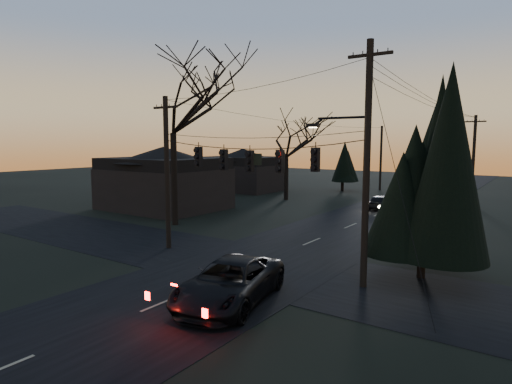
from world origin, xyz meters
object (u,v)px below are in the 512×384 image
Objects in this scene: evergreen_right at (426,173)px; suv_near at (230,282)px; utility_pole_far_l at (380,190)px; utility_pole_left at (169,248)px; bare_tree_left at (172,95)px; utility_pole_far_r at (471,205)px; sedan_oncoming_a at (380,202)px; utility_pole_right at (363,287)px.

evergreen_right is 9.64m from suv_near.
utility_pole_far_l is 41.40m from suv_near.
bare_tree_left is at bearing 132.50° from utility_pole_left.
utility_pole_left is at bearing -90.00° from utility_pole_far_l.
utility_pole_far_r is 9.62m from sedan_oncoming_a.
utility_pole_right is 28.00m from utility_pole_far_r.
utility_pole_far_r is 32.79m from suv_near.
evergreen_right reaches higher than suv_near.
utility_pole_left is 21.41m from sedan_oncoming_a.
utility_pole_far_l is at bearing 81.27° from bare_tree_left.
bare_tree_left is (-16.23, 5.16, 9.29)m from utility_pole_right.
utility_pole_right is 5.60m from evergreen_right.
utility_pole_right is 1.18× the size of utility_pole_left.
utility_pole_far_l is 32.55m from bare_tree_left.
utility_pole_far_r is 1.48× the size of suv_near.
utility_pole_far_l is 16.11m from sedan_oncoming_a.
bare_tree_left reaches higher than utility_pole_left.
utility_pole_left and utility_pole_far_r have the same top height.
utility_pole_right is at bearing 40.47° from suv_near.
utility_pole_far_l is (-11.50, 36.00, 0.00)m from utility_pole_right.
suv_near is at bearing -37.33° from bare_tree_left.
evergreen_right is at bearing -86.22° from utility_pole_far_r.
evergreen_right is at bearing 110.19° from sedan_oncoming_a.
utility_pole_far_l is at bearing 90.00° from utility_pole_left.
bare_tree_left reaches higher than utility_pole_far_r.
utility_pole_far_r is 1.06× the size of utility_pole_far_l.
suv_near is at bearing -126.68° from utility_pole_right.
evergreen_right reaches higher than utility_pole_left.
utility_pole_left is 30.27m from utility_pole_far_r.
evergreen_right reaches higher than utility_pole_far_r.
utility_pole_far_r reaches higher than sedan_oncoming_a.
bare_tree_left is 1.63× the size of evergreen_right.
sedan_oncoming_a is at bearing -131.04° from utility_pole_far_r.
bare_tree_left is at bearing 53.98° from sedan_oncoming_a.
utility_pole_left is 9.33m from suv_near.
suv_near is (8.07, -4.60, 0.80)m from utility_pole_left.
utility_pole_right is 37.79m from utility_pole_far_l.
bare_tree_left is (-16.23, -22.84, 9.29)m from utility_pole_far_r.
bare_tree_left reaches higher than sedan_oncoming_a.
utility_pole_right is 19.40m from bare_tree_left.
suv_near is (12.81, -9.76, -8.49)m from bare_tree_left.
evergreen_right is (17.91, -2.56, -4.62)m from bare_tree_left.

